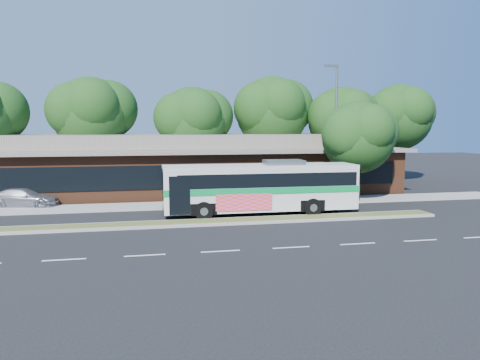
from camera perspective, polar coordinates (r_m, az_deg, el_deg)
The scene contains 13 objects.
ground at distance 23.98m, azimuth -4.36°, elevation -5.62°, with size 120.00×120.00×0.00m, color black.
median_strip at distance 24.55m, azimuth -4.54°, elevation -5.16°, with size 26.00×1.10×0.15m, color #4A5624.
sidewalk at distance 30.22m, azimuth -5.92°, elevation -3.01°, with size 44.00×2.60×0.12m, color gray.
plaza_building at distance 36.49m, azimuth -7.02°, elevation 1.87°, with size 33.20×11.20×4.45m.
lamp_post at distance 31.84m, azimuth 11.54°, elevation 6.13°, with size 0.93×0.18×9.07m.
tree_bg_b at distance 39.59m, azimuth -17.09°, elevation 7.81°, with size 6.69×6.00×9.00m.
tree_bg_c at distance 38.65m, azimuth -5.26°, elevation 7.28°, with size 6.24×5.60×8.26m.
tree_bg_d at distance 41.06m, azimuth 4.48°, elevation 8.39°, with size 6.91×6.20×9.37m.
tree_bg_e at distance 42.17m, azimuth 12.74°, elevation 7.28°, with size 6.47×5.80×8.50m.
tree_bg_f at distance 45.85m, azimuth 19.14°, elevation 7.40°, with size 6.69×6.00×8.92m.
transit_bus at distance 26.89m, azimuth 2.61°, elevation -0.53°, with size 11.18×2.73×3.13m.
sedan at distance 32.22m, azimuth -24.79°, elevation -2.00°, with size 1.71×4.20×1.22m, color #AEAEB5.
sidewalk_tree at distance 32.29m, azimuth 14.66°, elevation 5.27°, with size 5.31×4.76×6.73m.
Camera 1 is at (-2.98, -23.26, 4.99)m, focal length 35.00 mm.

